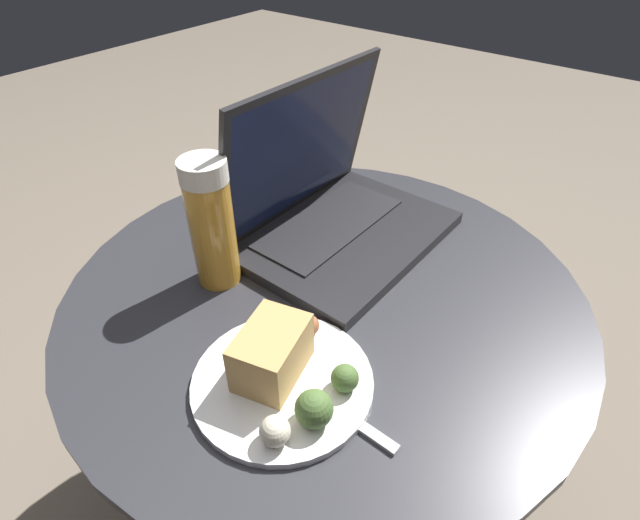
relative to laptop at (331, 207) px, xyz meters
The scene contains 7 objects.
ground_plane 0.58m from the laptop, 146.89° to the right, with size 6.00×6.00×0.00m, color #726656.
table 0.24m from the laptop, 146.89° to the right, with size 0.70×0.70×0.52m.
napkin 0.30m from the laptop, 155.17° to the right, with size 0.16×0.12×0.00m.
laptop is the anchor object (origin of this frame).
beer_glass 0.19m from the laptop, 162.08° to the left, with size 0.06×0.06×0.18m.
snack_plate 0.30m from the laptop, 153.04° to the right, with size 0.20×0.20×0.07m.
fork 0.31m from the laptop, 145.45° to the right, with size 0.03×0.17×0.00m.
Camera 1 is at (-0.40, -0.31, 0.97)m, focal length 28.00 mm.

